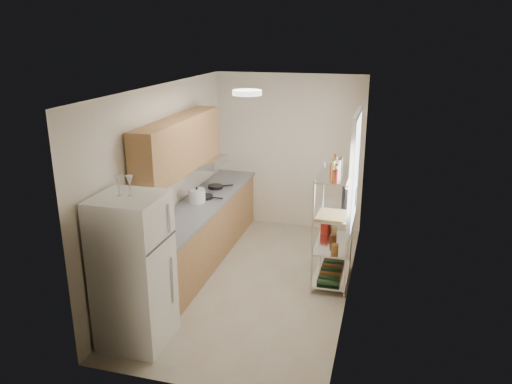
# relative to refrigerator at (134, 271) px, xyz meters

# --- Properties ---
(room) EXTENTS (2.52, 4.42, 2.62)m
(room) POSITION_rel_refrigerator_xyz_m (0.87, 1.63, 0.47)
(room) COLOR #B1A78F
(room) RESTS_ON ground
(counter_run) EXTENTS (0.63, 3.51, 0.90)m
(counter_run) POSITION_rel_refrigerator_xyz_m (-0.05, 2.07, -0.38)
(counter_run) COLOR tan
(counter_run) RESTS_ON ground
(upper_cabinets) EXTENTS (0.33, 2.20, 0.72)m
(upper_cabinets) POSITION_rel_refrigerator_xyz_m (-0.18, 1.73, 0.98)
(upper_cabinets) COLOR tan
(upper_cabinets) RESTS_ON room
(range_hood) EXTENTS (0.50, 0.60, 0.12)m
(range_hood) POSITION_rel_refrigerator_xyz_m (-0.13, 2.53, 0.56)
(range_hood) COLOR #B7BABC
(range_hood) RESTS_ON room
(window) EXTENTS (0.06, 1.00, 1.46)m
(window) POSITION_rel_refrigerator_xyz_m (2.10, 1.98, 0.72)
(window) COLOR white
(window) RESTS_ON room
(bakers_rack) EXTENTS (0.45, 0.90, 1.73)m
(bakers_rack) POSITION_rel_refrigerator_xyz_m (1.88, 1.92, 0.28)
(bakers_rack) COLOR silver
(bakers_rack) RESTS_ON ground
(ceiling_dome) EXTENTS (0.34, 0.34, 0.05)m
(ceiling_dome) POSITION_rel_refrigerator_xyz_m (0.87, 1.33, 1.74)
(ceiling_dome) COLOR white
(ceiling_dome) RESTS_ON room
(refrigerator) EXTENTS (0.69, 0.69, 1.66)m
(refrigerator) POSITION_rel_refrigerator_xyz_m (0.00, 0.00, 0.00)
(refrigerator) COLOR white
(refrigerator) RESTS_ON ground
(wine_glass_a) EXTENTS (0.07, 0.07, 0.21)m
(wine_glass_a) POSITION_rel_refrigerator_xyz_m (-0.08, -0.01, 0.94)
(wine_glass_a) COLOR silver
(wine_glass_a) RESTS_ON refrigerator
(wine_glass_b) EXTENTS (0.08, 0.08, 0.21)m
(wine_glass_b) POSITION_rel_refrigerator_xyz_m (0.03, 0.02, 0.94)
(wine_glass_b) COLOR silver
(wine_glass_b) RESTS_ON refrigerator
(rice_cooker) EXTENTS (0.24, 0.24, 0.19)m
(rice_cooker) POSITION_rel_refrigerator_xyz_m (-0.10, 2.08, 0.16)
(rice_cooker) COLOR white
(rice_cooker) RESTS_ON counter_run
(frying_pan_large) EXTENTS (0.27, 0.27, 0.04)m
(frying_pan_large) POSITION_rel_refrigerator_xyz_m (-0.07, 2.27, 0.09)
(frying_pan_large) COLOR black
(frying_pan_large) RESTS_ON counter_run
(frying_pan_small) EXTENTS (0.32, 0.32, 0.05)m
(frying_pan_small) POSITION_rel_refrigerator_xyz_m (-0.08, 2.78, 0.09)
(frying_pan_small) COLOR black
(frying_pan_small) RESTS_ON counter_run
(cutting_board) EXTENTS (0.37, 0.47, 0.03)m
(cutting_board) POSITION_rel_refrigerator_xyz_m (1.86, 1.70, 0.19)
(cutting_board) COLOR tan
(cutting_board) RESTS_ON bakers_rack
(espresso_machine) EXTENTS (0.20, 0.25, 0.26)m
(espresso_machine) POSITION_rel_refrigerator_xyz_m (2.02, 2.26, 0.31)
(espresso_machine) COLOR black
(espresso_machine) RESTS_ON bakers_rack
(storage_bag) EXTENTS (0.14, 0.17, 0.17)m
(storage_bag) POSITION_rel_refrigerator_xyz_m (1.74, 2.23, -0.19)
(storage_bag) COLOR maroon
(storage_bag) RESTS_ON bakers_rack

